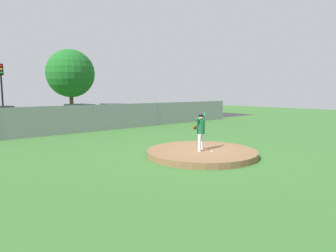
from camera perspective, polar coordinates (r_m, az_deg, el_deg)
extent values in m
plane|color=#386B2D|center=(16.88, -8.79, -2.51)|extent=(80.00, 80.00, 0.00)
cube|color=#2B2B2D|center=(24.40, -19.73, -0.02)|extent=(44.00, 7.00, 0.01)
cylinder|color=brown|center=(12.34, 6.63, -5.27)|extent=(4.61, 4.61, 0.25)
cylinder|color=silver|center=(11.94, 6.22, -3.34)|extent=(0.13, 0.13, 0.70)
cylinder|color=silver|center=(12.39, 6.70, -2.98)|extent=(0.13, 0.13, 0.70)
cylinder|color=#145933|center=(12.07, 6.50, -0.14)|extent=(0.32, 0.32, 0.59)
cylinder|color=#145933|center=(12.17, 7.09, 1.74)|extent=(0.46, 0.32, 0.37)
cylinder|color=#145933|center=(11.92, 5.94, 0.54)|extent=(0.29, 0.22, 0.46)
ellipsoid|color=#4C2D14|center=(11.89, 5.36, -0.30)|extent=(0.20, 0.12, 0.18)
sphere|color=tan|center=(12.03, 6.53, 1.73)|extent=(0.20, 0.20, 0.20)
cylinder|color=black|center=(12.03, 6.53, 2.06)|extent=(0.21, 0.21, 0.09)
sphere|color=white|center=(11.79, 8.63, -5.06)|extent=(0.07, 0.07, 0.07)
cube|color=gray|center=(20.22, -15.02, 1.46)|extent=(28.71, 0.03, 1.83)
cylinder|color=slate|center=(23.36, -2.34, 2.46)|extent=(0.07, 0.07, 1.93)
cylinder|color=slate|center=(29.57, 10.69, 3.23)|extent=(0.07, 0.07, 1.93)
cube|color=silver|center=(24.74, -16.98, 1.71)|extent=(1.88, 4.19, 0.69)
cube|color=black|center=(24.69, -17.03, 3.33)|extent=(1.71, 2.31, 0.71)
cylinder|color=black|center=(25.95, -18.12, 1.12)|extent=(1.90, 0.66, 0.64)
cylinder|color=black|center=(23.60, -15.67, 0.69)|extent=(1.90, 0.66, 0.64)
cube|color=#A81919|center=(26.31, -10.51, 2.27)|extent=(2.15, 4.26, 0.78)
cube|color=black|center=(26.27, -10.54, 3.74)|extent=(1.86, 2.39, 0.58)
cylinder|color=black|center=(27.49, -11.71, 1.60)|extent=(1.95, 0.78, 0.64)
cylinder|color=black|center=(25.21, -9.16, 1.22)|extent=(1.95, 0.78, 0.64)
cylinder|color=black|center=(21.33, -29.86, -0.55)|extent=(1.89, 0.67, 0.64)
cylinder|color=black|center=(27.20, -29.88, 5.36)|extent=(0.14, 0.14, 4.94)
cube|color=black|center=(27.08, -30.05, 9.63)|extent=(0.28, 0.24, 0.90)
sphere|color=red|center=(26.99, -30.03, 10.22)|extent=(0.18, 0.18, 0.18)
sphere|color=orange|center=(26.97, -30.00, 9.65)|extent=(0.18, 0.18, 0.18)
sphere|color=green|center=(26.95, -29.97, 9.08)|extent=(0.18, 0.18, 0.18)
cylinder|color=#4C331E|center=(35.75, -18.47, 4.36)|extent=(0.43, 0.43, 2.93)
sphere|color=#1C6421|center=(35.80, -18.67, 9.78)|extent=(5.49, 5.49, 5.49)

